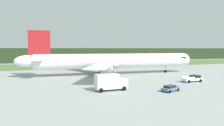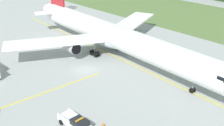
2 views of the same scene
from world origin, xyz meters
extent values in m
plane|color=#999D9D|center=(0.00, 0.00, 0.00)|extent=(320.00, 320.00, 0.00)
cube|color=#556F3B|center=(0.00, 50.68, 0.02)|extent=(320.00, 35.21, 0.04)
cube|color=#26371D|center=(0.00, 80.22, 4.60)|extent=(288.00, 4.84, 9.20)
cube|color=yellow|center=(-0.19, 8.89, 0.00)|extent=(83.01, 4.85, 0.01)
cube|color=yellow|center=(2.49, -12.18, 0.00)|extent=(1.75, 26.43, 0.01)
cylinder|color=white|center=(-0.19, 8.89, 4.70)|extent=(52.14, 7.73, 4.90)
ellipsoid|color=white|center=(26.72, 7.41, 4.70)|extent=(5.65, 5.18, 4.90)
ellipsoid|color=white|center=(-27.59, 10.39, 5.06)|extent=(8.02, 4.10, 3.67)
ellipsoid|color=#ADB9C0|center=(-2.78, 9.03, 3.35)|extent=(12.14, 5.78, 2.69)
cube|color=black|center=(25.55, 7.48, 5.55)|extent=(2.05, 4.74, 0.70)
cube|color=white|center=(-6.71, 20.26, 4.08)|extent=(12.29, 20.63, 0.35)
cylinder|color=#B3B3B3|center=(-4.96, 17.16, 2.84)|extent=(3.88, 2.61, 2.41)
cylinder|color=black|center=(-3.04, 17.05, 2.84)|extent=(0.24, 2.22, 2.22)
cube|color=white|center=(-7.92, -1.70, 4.08)|extent=(14.04, 20.26, 0.35)
cylinder|color=#B3B3B3|center=(-5.84, 1.19, 2.84)|extent=(3.88, 2.61, 2.41)
cylinder|color=black|center=(-3.92, 1.09, 2.84)|extent=(0.24, 2.22, 2.22)
cube|color=#AD1E24|center=(-24.19, 10.21, 10.02)|extent=(6.46, 0.79, 8.69)
cube|color=white|center=(-24.51, 13.49, 5.55)|extent=(4.26, 6.63, 0.28)
cube|color=white|center=(-24.87, 6.98, 5.55)|extent=(4.81, 6.72, 0.28)
cylinder|color=gray|center=(19.52, 7.81, 1.57)|extent=(0.20, 0.20, 2.25)
cylinder|color=black|center=(19.54, 8.07, 0.45)|extent=(0.91, 0.27, 0.90)
cylinder|color=black|center=(19.51, 7.55, 0.45)|extent=(0.91, 0.27, 0.90)
cylinder|color=gray|center=(-3.61, 12.26, 1.72)|extent=(0.28, 0.28, 2.25)
cylinder|color=black|center=(-2.93, 11.88, 0.60)|extent=(1.21, 0.37, 1.20)
cylinder|color=black|center=(-2.89, 12.58, 0.60)|extent=(1.21, 0.37, 1.20)
cylinder|color=black|center=(-4.33, 11.95, 0.60)|extent=(1.21, 0.37, 1.20)
cylinder|color=black|center=(-4.29, 12.65, 0.60)|extent=(1.21, 0.37, 1.20)
cylinder|color=gray|center=(-3.96, 5.91, 1.72)|extent=(0.28, 0.28, 2.25)
cylinder|color=black|center=(-3.24, 6.22, 0.60)|extent=(1.21, 0.37, 1.20)
cylinder|color=black|center=(-3.28, 5.52, 0.60)|extent=(1.21, 0.37, 1.20)
cylinder|color=black|center=(-4.64, 6.30, 0.60)|extent=(1.21, 0.37, 1.20)
cylinder|color=black|center=(-4.67, 5.60, 0.60)|extent=(1.21, 0.37, 1.20)
cube|color=silver|center=(13.87, -12.37, 0.73)|extent=(5.81, 2.11, 0.70)
cube|color=black|center=(14.91, -12.34, 1.43)|extent=(2.36, 1.83, 0.70)
cube|color=silver|center=(12.46, -11.52, 1.31)|extent=(2.76, 0.20, 0.45)
cube|color=silver|center=(12.53, -13.32, 1.31)|extent=(2.76, 0.20, 0.45)
cube|color=orange|center=(14.91, -12.34, 1.86)|extent=(0.25, 1.34, 0.16)
cylinder|color=black|center=(15.79, -11.33, 0.38)|extent=(0.77, 0.27, 0.76)
cylinder|color=black|center=(15.86, -13.28, 0.38)|extent=(0.77, 0.27, 0.76)
cylinder|color=black|center=(11.89, -11.47, 0.38)|extent=(0.77, 0.27, 0.76)
cylinder|color=black|center=(11.95, -13.41, 0.38)|extent=(0.77, 0.27, 0.76)
cube|color=silver|center=(-7.53, -15.21, 1.45)|extent=(1.98, 2.46, 2.00)
cube|color=silver|center=(-10.93, -15.33, 1.99)|extent=(4.97, 2.56, 3.09)
cylinder|color=#99999E|center=(-9.95, -15.29, 0.36)|extent=(0.77, 0.13, 1.04)
cylinder|color=#99999E|center=(-11.91, -15.36, 0.36)|extent=(0.77, 0.13, 1.04)
cylinder|color=black|center=(-7.57, -14.01, 0.45)|extent=(0.91, 0.29, 0.90)
cylinder|color=black|center=(-7.49, -16.41, 0.45)|extent=(0.91, 0.29, 0.90)
cylinder|color=black|center=(-12.68, -14.18, 0.45)|extent=(0.91, 0.29, 0.90)
cylinder|color=black|center=(-12.60, -16.58, 0.45)|extent=(0.91, 0.29, 0.90)
cube|color=slate|center=(1.26, -20.30, 0.57)|extent=(4.50, 2.96, 0.55)
cube|color=black|center=(1.06, -20.37, 1.08)|extent=(2.69, 2.19, 0.45)
cylinder|color=black|center=(2.36, -19.00, 0.30)|extent=(0.63, 0.36, 0.60)
cylinder|color=black|center=(2.92, -20.68, 0.30)|extent=(0.63, 0.36, 0.60)
cylinder|color=black|center=(-0.40, -19.92, 0.30)|extent=(0.63, 0.36, 0.60)
cylinder|color=black|center=(0.16, -21.60, 0.30)|extent=(0.63, 0.36, 0.60)
cube|color=black|center=(16.39, -9.46, 0.01)|extent=(0.66, 0.66, 0.03)
cone|color=orange|center=(16.39, -9.46, 0.43)|extent=(0.51, 0.51, 0.80)
cylinder|color=yellow|center=(22.78, -3.89, 0.14)|extent=(0.10, 0.10, 0.28)
sphere|color=blue|center=(22.78, -3.89, 0.33)|extent=(0.12, 0.12, 0.12)
cylinder|color=yellow|center=(-25.61, -3.89, 0.17)|extent=(0.10, 0.10, 0.34)
sphere|color=blue|center=(-25.61, -3.89, 0.39)|extent=(0.12, 0.12, 0.12)
camera|label=1|loc=(-23.85, -54.52, 8.82)|focal=31.95mm
camera|label=2|loc=(41.01, -30.65, 24.49)|focal=45.84mm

